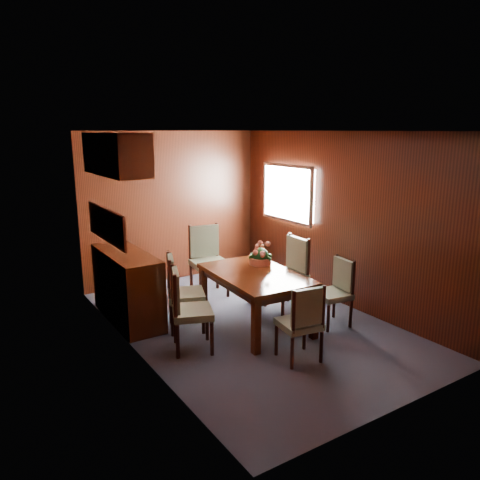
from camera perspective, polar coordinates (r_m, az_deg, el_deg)
ground at (r=6.06m, az=1.33°, el=-10.18°), size 4.50×4.50×0.00m
room_shell at (r=5.83m, az=-1.28°, el=5.58°), size 3.06×4.52×2.41m
sideboard at (r=6.22m, az=-13.58°, el=-5.50°), size 0.48×1.40×0.90m
dining_table at (r=5.83m, az=1.89°, el=-4.91°), size 1.01×1.53×0.69m
chair_left_near at (r=5.24m, az=-6.62°, el=-7.92°), size 0.56×0.58×0.95m
chair_left_far at (r=5.78m, az=-7.32°, el=-5.88°), size 0.56×0.58×0.95m
chair_right_near at (r=6.03m, az=11.70°, el=-5.74°), size 0.45×0.46×0.86m
chair_right_far at (r=6.45m, az=6.20°, el=-3.51°), size 0.47×0.49×1.00m
chair_head at (r=5.01m, az=7.63°, el=-9.56°), size 0.46×0.45×0.86m
chair_foot at (r=6.99m, az=-4.03°, el=-1.95°), size 0.55×0.54×1.04m
flower_centerpiece at (r=6.12m, az=2.49°, el=-1.60°), size 0.31×0.31×0.31m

